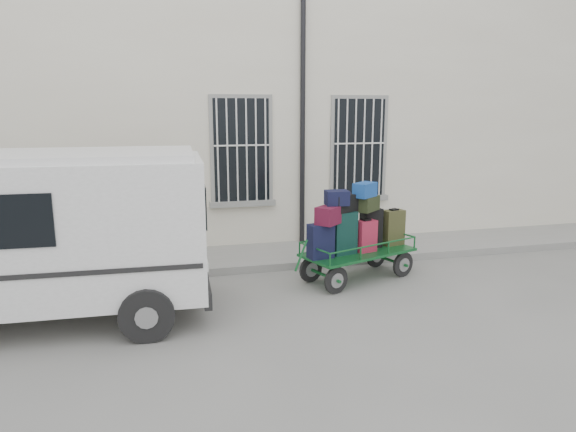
% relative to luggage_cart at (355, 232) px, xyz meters
% --- Properties ---
extents(ground, '(80.00, 80.00, 0.00)m').
position_rel_luggage_cart_xyz_m(ground, '(-1.28, -0.50, -0.92)').
color(ground, slate).
rests_on(ground, ground).
extents(building, '(24.00, 5.15, 6.00)m').
position_rel_luggage_cart_xyz_m(building, '(-1.28, 5.00, 2.08)').
color(building, beige).
rests_on(building, ground).
extents(sidewalk, '(24.00, 1.70, 0.15)m').
position_rel_luggage_cart_xyz_m(sidewalk, '(-1.28, 1.70, -0.85)').
color(sidewalk, gray).
rests_on(sidewalk, ground).
extents(luggage_cart, '(2.51, 1.62, 1.82)m').
position_rel_luggage_cart_xyz_m(luggage_cart, '(0.00, 0.00, 0.00)').
color(luggage_cart, black).
rests_on(luggage_cart, ground).
extents(van, '(5.10, 2.43, 2.53)m').
position_rel_luggage_cart_xyz_m(van, '(-5.27, -0.61, 0.53)').
color(van, silver).
rests_on(van, ground).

